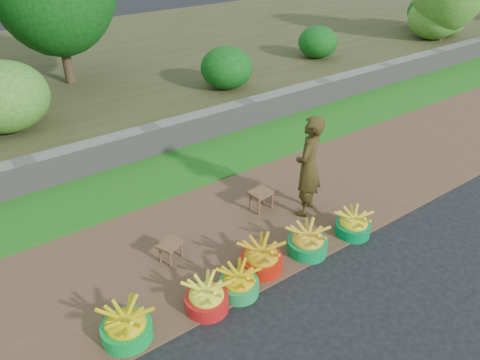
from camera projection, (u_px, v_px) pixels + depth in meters
ground_plane at (297, 272)px, 6.01m from camera, size 120.00×120.00×0.00m
dirt_shoulder at (240, 225)px, 6.88m from camera, size 80.00×2.50×0.02m
grass_verge at (174, 171)px, 8.26m from camera, size 80.00×1.50×0.04m
retaining_wall at (151, 141)px, 8.73m from camera, size 80.00×0.35×0.55m
earth_bank at (65, 75)px, 12.15m from camera, size 80.00×10.00×0.50m
basin_a at (126, 326)px, 5.01m from camera, size 0.55×0.55×0.41m
basin_b at (206, 297)px, 5.40m from camera, size 0.52×0.52×0.38m
basin_c at (239, 282)px, 5.62m from camera, size 0.49×0.49×0.37m
basin_d at (261, 258)px, 5.97m from camera, size 0.56×0.56×0.42m
basin_e at (308, 241)px, 6.27m from camera, size 0.54×0.54×0.41m
basin_f at (353, 224)px, 6.63m from camera, size 0.50×0.50×0.37m
stool_left at (170, 246)px, 6.09m from camera, size 0.38×0.34×0.27m
stool_right at (261, 195)px, 7.11m from camera, size 0.39×0.31×0.32m
vendor_woman at (308, 166)px, 6.78m from camera, size 0.68×0.61×1.56m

